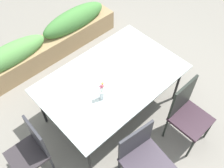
# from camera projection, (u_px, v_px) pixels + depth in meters

# --- Properties ---
(ground_plane) EXTENTS (12.00, 12.00, 0.00)m
(ground_plane) POSITION_uv_depth(u_px,v_px,m) (110.00, 110.00, 3.86)
(ground_plane) COLOR gray
(dining_table) EXTENTS (1.86, 1.19, 0.75)m
(dining_table) POSITION_uv_depth(u_px,v_px,m) (112.00, 79.00, 3.32)
(dining_table) COLOR silver
(dining_table) RESTS_ON ground
(chair_end_left) EXTENTS (0.42, 0.42, 0.89)m
(chair_end_left) POSITION_uv_depth(u_px,v_px,m) (31.00, 149.00, 2.93)
(chair_end_left) COLOR #312B2F
(chair_end_left) RESTS_ON ground
(chair_near_right) EXTENTS (0.45, 0.45, 0.99)m
(chair_near_right) POSITION_uv_depth(u_px,v_px,m) (187.00, 112.00, 3.20)
(chair_near_right) COLOR #2C1A24
(chair_near_right) RESTS_ON ground
(chair_near_left) EXTENTS (0.54, 0.54, 0.88)m
(chair_near_left) POSITION_uv_depth(u_px,v_px,m) (143.00, 157.00, 2.87)
(chair_near_left) COLOR #352D38
(chair_near_left) RESTS_ON ground
(flower_vase) EXTENTS (0.07, 0.07, 0.29)m
(flower_vase) POSITION_uv_depth(u_px,v_px,m) (102.00, 93.00, 3.00)
(flower_vase) COLOR silver
(flower_vase) RESTS_ON dining_table
(planter_box) EXTENTS (2.82, 0.37, 0.70)m
(planter_box) POSITION_uv_depth(u_px,v_px,m) (46.00, 44.00, 4.31)
(planter_box) COLOR #9E7F56
(planter_box) RESTS_ON ground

